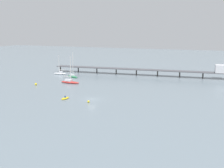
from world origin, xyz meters
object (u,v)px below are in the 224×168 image
Objects in this scene: pier at (162,69)px; mooring_buoy_mid at (88,102)px; sailboat_green at (73,76)px; mooring_buoy_outer at (36,84)px; sailboat_red at (70,81)px; dinghy_yellow at (65,98)px; sailboat_white at (60,73)px.

pier is 48.98m from mooring_buoy_mid.
sailboat_green reaches higher than pier.
mooring_buoy_mid is (27.41, -13.44, -0.10)m from mooring_buoy_outer.
mooring_buoy_mid is at bearing -49.21° from sailboat_red.
pier is 23.25× the size of dinghy_yellow.
sailboat_green is at bearing -155.89° from pier.
dinghy_yellow is at bearing -111.10° from pier.
pier is 50.97m from mooring_buoy_outer.
sailboat_green is (-5.45, 11.56, -0.05)m from sailboat_red.
sailboat_red is at bearing 40.12° from mooring_buoy_outer.
sailboat_red reaches higher than mooring_buoy_mid.
pier is at bearing 43.27° from sailboat_red.
mooring_buoy_outer is (-19.49, 12.31, 0.20)m from dinghy_yellow.
sailboat_red is 12.78m from sailboat_green.
sailboat_green is 35.31m from dinghy_yellow.
pier reaches higher than mooring_buoy_outer.
sailboat_red is 27.95m from mooring_buoy_mid.
pier is at bearing 68.90° from dinghy_yellow.
sailboat_white reaches higher than mooring_buoy_mid.
sailboat_green is 40.41m from mooring_buoy_mid.
pier is at bearing 14.80° from sailboat_white.
sailboat_red is 22.54m from dinghy_yellow.
pier is at bearing 78.08° from mooring_buoy_mid.
sailboat_white is at bearing 132.11° from sailboat_red.
mooring_buoy_outer is (-37.51, -34.41, -2.59)m from pier.
dinghy_yellow is at bearing -63.44° from sailboat_green.
dinghy_yellow is 3.94× the size of mooring_buoy_outer.
sailboat_green is at bearing 116.56° from dinghy_yellow.
mooring_buoy_mid is at bearing -48.65° from sailboat_white.
sailboat_green reaches higher than mooring_buoy_mid.
dinghy_yellow is (-18.03, -46.71, -2.79)m from pier.
sailboat_green is at bearing 125.93° from mooring_buoy_mid.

